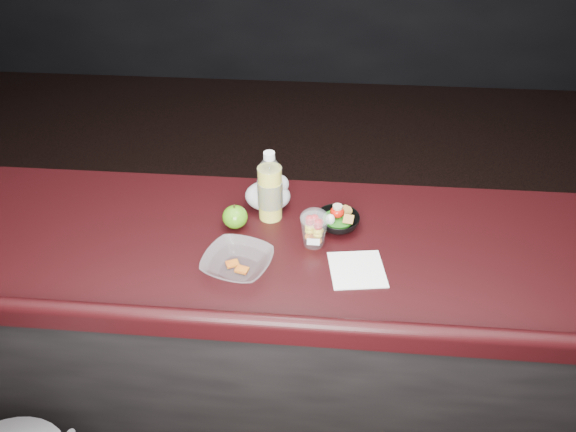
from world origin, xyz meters
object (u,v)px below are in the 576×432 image
Objects in this scene: lemonade_bottle at (270,191)px; snack_bowl at (338,220)px; green_apple at (235,217)px; takeout_bowl at (238,263)px; fruit_cup at (314,228)px.

lemonade_bottle is 0.24m from snack_bowl.
takeout_bowl is at bearing -78.61° from green_apple.
lemonade_bottle is 2.90× the size of green_apple.
lemonade_bottle reaches higher than snack_bowl.
fruit_cup reaches higher than snack_bowl.
fruit_cup is at bearing -40.50° from lemonade_bottle.
takeout_bowl is at bearing -148.37° from fruit_cup.
fruit_cup is (0.15, -0.13, -0.04)m from lemonade_bottle.
green_apple reaches higher than takeout_bowl.
lemonade_bottle is 0.14m from green_apple.
lemonade_bottle is 1.66× the size of snack_bowl.
fruit_cup is at bearing 31.63° from takeout_bowl.
fruit_cup is 1.48× the size of green_apple.
fruit_cup is 0.26m from takeout_bowl.
green_apple reaches higher than snack_bowl.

